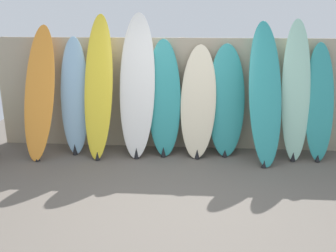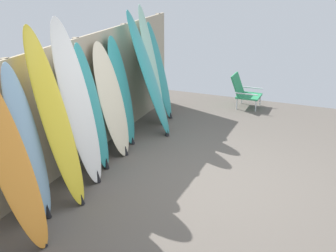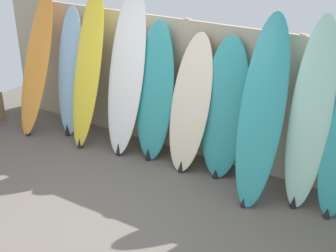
# 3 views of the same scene
# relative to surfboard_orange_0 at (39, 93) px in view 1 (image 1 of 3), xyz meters

# --- Properties ---
(ground) EXTENTS (7.68, 7.68, 0.00)m
(ground) POSITION_rel_surfboard_orange_0_xyz_m (2.16, -1.50, -0.99)
(ground) COLOR #5B544C
(fence_back) EXTENTS (6.08, 0.11, 1.80)m
(fence_back) POSITION_rel_surfboard_orange_0_xyz_m (2.16, 0.51, -0.09)
(fence_back) COLOR tan
(fence_back) RESTS_ON ground
(surfboard_orange_0) EXTENTS (0.52, 0.79, 2.01)m
(surfboard_orange_0) POSITION_rel_surfboard_orange_0_xyz_m (0.00, 0.00, 0.00)
(surfboard_orange_0) COLOR orange
(surfboard_orange_0) RESTS_ON ground
(surfboard_skyblue_1) EXTENTS (0.47, 0.46, 1.83)m
(surfboard_skyblue_1) POSITION_rel_surfboard_orange_0_xyz_m (0.49, 0.16, -0.09)
(surfboard_skyblue_1) COLOR #8CB7D6
(surfboard_skyblue_1) RESTS_ON ground
(surfboard_yellow_2) EXTENTS (0.48, 0.69, 2.17)m
(surfboard_yellow_2) POSITION_rel_surfboard_orange_0_xyz_m (0.91, 0.07, 0.08)
(surfboard_yellow_2) COLOR yellow
(surfboard_yellow_2) RESTS_ON ground
(surfboard_white_3) EXTENTS (0.58, 0.60, 2.19)m
(surfboard_white_3) POSITION_rel_surfboard_orange_0_xyz_m (1.49, 0.14, 0.09)
(surfboard_white_3) COLOR white
(surfboard_white_3) RESTS_ON ground
(surfboard_teal_4) EXTENTS (0.56, 0.50, 1.80)m
(surfboard_teal_4) POSITION_rel_surfboard_orange_0_xyz_m (1.90, 0.18, -0.10)
(surfboard_teal_4) COLOR teal
(surfboard_teal_4) RESTS_ON ground
(surfboard_cream_5) EXTENTS (0.59, 0.54, 1.72)m
(surfboard_cream_5) POSITION_rel_surfboard_orange_0_xyz_m (2.43, 0.16, -0.15)
(surfboard_cream_5) COLOR beige
(surfboard_cream_5) RESTS_ON ground
(surfboard_teal_6) EXTENTS (0.60, 0.43, 1.74)m
(surfboard_teal_6) POSITION_rel_surfboard_orange_0_xyz_m (2.86, 0.22, -0.13)
(surfboard_teal_6) COLOR teal
(surfboard_teal_6) RESTS_ON ground
(surfboard_teal_7) EXTENTS (0.58, 0.82, 2.07)m
(surfboard_teal_7) POSITION_rel_surfboard_orange_0_xyz_m (3.40, -0.00, 0.03)
(surfboard_teal_7) COLOR teal
(surfboard_teal_7) RESTS_ON ground
(surfboard_seafoam_8) EXTENTS (0.47, 0.52, 2.10)m
(surfboard_seafoam_8) POSITION_rel_surfboard_orange_0_xyz_m (3.88, 0.16, 0.04)
(surfboard_seafoam_8) COLOR #9ED6BC
(surfboard_seafoam_8) RESTS_ON ground
(surfboard_teal_9) EXTENTS (0.46, 0.53, 1.77)m
(surfboard_teal_9) POSITION_rel_surfboard_orange_0_xyz_m (4.25, 0.17, -0.12)
(surfboard_teal_9) COLOR teal
(surfboard_teal_9) RESTS_ON ground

